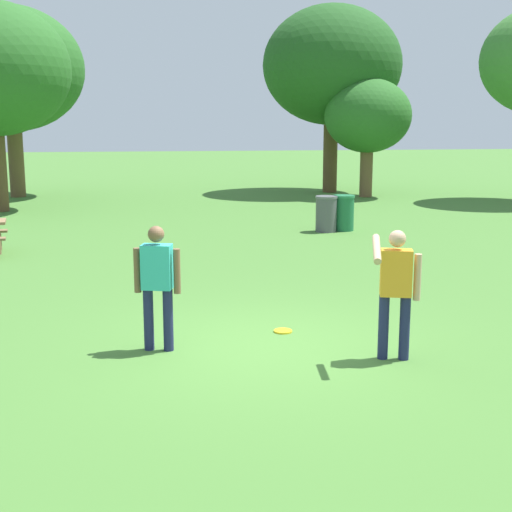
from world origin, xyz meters
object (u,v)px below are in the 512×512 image
Objects in this scene: tree_far_right at (332,66)px; person_catcher at (157,280)px; trash_can_beside_table at (326,214)px; frisbee at (283,331)px; trash_can_further_along at (344,213)px; tree_tall_left at (10,69)px; tree_slender_mid at (368,116)px; person_thrower at (396,285)px.

person_catcher is at bearing -110.65° from tree_far_right.
person_catcher is at bearing -116.29° from trash_can_beside_table.
tree_far_right is at bearing 69.35° from person_catcher.
trash_can_further_along reaches higher than frisbee.
tree_tall_left is (-5.09, 19.76, 3.90)m from person_catcher.
person_catcher is 0.22× the size of tree_far_right.
tree_tall_left reaches higher than tree_slender_mid.
person_catcher is 20.77m from tree_tall_left.
trash_can_further_along is at bearing -111.33° from tree_slender_mid.
tree_tall_left reaches higher than trash_can_beside_table.
frisbee is 0.27× the size of trash_can_beside_table.
person_thrower is 3.01m from person_catcher.
tree_far_right is (2.27, 10.19, 4.61)m from trash_can_further_along.
person_catcher is 1.71× the size of trash_can_beside_table.
trash_can_beside_table is 1.00× the size of trash_can_further_along.
frisbee is at bearing -70.41° from tree_tall_left.
tree_far_right is (12.51, -0.07, 0.26)m from tree_tall_left.
person_catcher is 10.47m from trash_can_beside_table.
tree_far_right is at bearing 77.43° from trash_can_further_along.
person_thrower is at bearing -102.43° from tree_far_right.
tree_far_right is at bearing 73.51° from frisbee.
frisbee is at bearing -110.75° from trash_can_further_along.
tree_tall_left is at bearing 134.95° from trash_can_further_along.
trash_can_beside_table is 11.64m from tree_far_right.
tree_far_right is (2.79, 10.31, 4.61)m from trash_can_beside_table.
frisbee is at bearing 17.09° from person_catcher.
trash_can_further_along is 0.21× the size of tree_slender_mid.
frisbee is 18.62m from tree_slender_mid.
tree_slender_mid reaches higher than frisbee.
tree_slender_mid is at bearing 68.67° from trash_can_further_along.
tree_far_right reaches higher than person_catcher.
tree_far_right reaches higher than trash_can_further_along.
tree_tall_left reaches higher than person_thrower.
person_thrower is 22.41m from tree_tall_left.
tree_tall_left is (-6.84, 19.22, 4.83)m from frisbee.
tree_slender_mid is at bearing -65.24° from tree_far_right.
person_thrower is 21.40m from tree_far_right.
trash_can_further_along is at bearing 13.90° from trash_can_beside_table.
tree_tall_left reaches higher than frisbee.
person_thrower is at bearing -49.73° from frisbee.
tree_far_right reaches higher than person_thrower.
frisbee is (-1.15, 1.36, -0.95)m from person_thrower.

